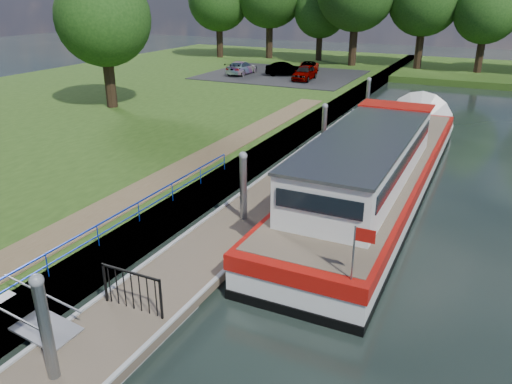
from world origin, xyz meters
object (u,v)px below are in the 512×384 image
at_px(pontoon, 290,184).
at_px(car_c, 242,68).
at_px(car_b, 285,69).
at_px(car_d, 308,67).
at_px(barge, 381,166).
at_px(car_a, 305,73).

height_order(pontoon, car_c, car_c).
xyz_separation_m(car_b, car_d, (1.38, 2.42, -0.07)).
bearing_deg(pontoon, car_c, 121.76).
distance_m(car_b, car_c, 4.15).
relative_size(barge, car_d, 5.53).
bearing_deg(pontoon, barge, 24.02).
relative_size(car_b, car_d, 0.95).
xyz_separation_m(barge, car_c, (-18.12, 21.85, 0.35)).
relative_size(pontoon, car_a, 7.99).
distance_m(car_a, car_d, 4.07).
distance_m(car_c, car_d, 6.39).
distance_m(barge, car_c, 28.39).
bearing_deg(barge, car_b, 121.67).
xyz_separation_m(pontoon, car_b, (-10.49, 24.44, 1.25)).
relative_size(car_b, car_c, 0.87).
height_order(pontoon, barge, barge).
height_order(car_a, car_b, car_a).
bearing_deg(barge, car_d, 116.70).
bearing_deg(barge, car_c, 129.66).
bearing_deg(car_b, car_a, -142.32).
relative_size(barge, car_b, 5.84).
height_order(car_b, car_c, car_c).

